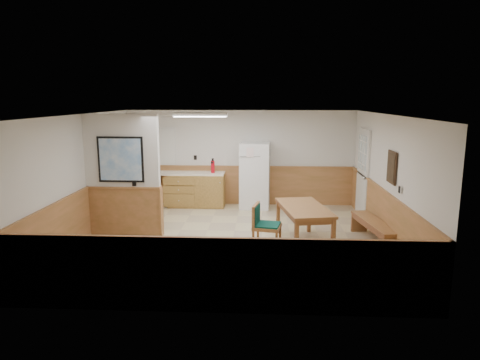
# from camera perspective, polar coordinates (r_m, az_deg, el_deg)

# --- Properties ---
(ground) EXTENTS (6.00, 6.00, 0.00)m
(ground) POSITION_cam_1_polar(r_m,az_deg,el_deg) (8.70, -0.96, -7.95)
(ground) COLOR tan
(ground) RESTS_ON ground
(ceiling) EXTENTS (6.00, 6.00, 0.02)m
(ceiling) POSITION_cam_1_polar(r_m,az_deg,el_deg) (8.24, -1.02, 8.74)
(ceiling) COLOR white
(ceiling) RESTS_ON back_wall
(back_wall) EXTENTS (6.00, 0.02, 2.50)m
(back_wall) POSITION_cam_1_polar(r_m,az_deg,el_deg) (11.34, 0.04, 2.98)
(back_wall) COLOR silver
(back_wall) RESTS_ON ground
(right_wall) EXTENTS (0.02, 6.00, 2.50)m
(right_wall) POSITION_cam_1_polar(r_m,az_deg,el_deg) (8.71, 19.10, -0.03)
(right_wall) COLOR silver
(right_wall) RESTS_ON ground
(left_wall) EXTENTS (0.02, 6.00, 2.50)m
(left_wall) POSITION_cam_1_polar(r_m,az_deg,el_deg) (9.09, -20.21, 0.34)
(left_wall) COLOR silver
(left_wall) RESTS_ON ground
(wainscot_back) EXTENTS (6.00, 0.04, 1.00)m
(wainscot_back) POSITION_cam_1_polar(r_m,az_deg,el_deg) (11.45, 0.04, -0.76)
(wainscot_back) COLOR #B77549
(wainscot_back) RESTS_ON ground
(wainscot_right) EXTENTS (0.04, 6.00, 1.00)m
(wainscot_right) POSITION_cam_1_polar(r_m,az_deg,el_deg) (8.87, 18.68, -4.79)
(wainscot_right) COLOR #B77549
(wainscot_right) RESTS_ON ground
(wainscot_left) EXTENTS (0.04, 6.00, 1.00)m
(wainscot_left) POSITION_cam_1_polar(r_m,az_deg,el_deg) (9.24, -19.79, -4.24)
(wainscot_left) COLOR #B77549
(wainscot_left) RESTS_ON ground
(partition_wall) EXTENTS (1.50, 0.20, 2.50)m
(partition_wall) POSITION_cam_1_polar(r_m,az_deg,el_deg) (9.01, -15.33, 0.42)
(partition_wall) COLOR silver
(partition_wall) RESTS_ON ground
(kitchen_counter) EXTENTS (2.20, 0.61, 1.00)m
(kitchen_counter) POSITION_cam_1_polar(r_m,az_deg,el_deg) (11.29, -6.18, -1.19)
(kitchen_counter) COLOR #B2843F
(kitchen_counter) RESTS_ON ground
(exterior_door) EXTENTS (0.07, 1.02, 2.15)m
(exterior_door) POSITION_cam_1_polar(r_m,az_deg,el_deg) (10.55, 16.03, 0.86)
(exterior_door) COLOR silver
(exterior_door) RESTS_ON ground
(kitchen_window) EXTENTS (0.80, 0.04, 1.00)m
(kitchen_window) POSITION_cam_1_polar(r_m,az_deg,el_deg) (11.58, -10.43, 4.45)
(kitchen_window) COLOR silver
(kitchen_window) RESTS_ON back_wall
(wall_painting) EXTENTS (0.04, 0.50, 0.60)m
(wall_painting) POSITION_cam_1_polar(r_m,az_deg,el_deg) (8.37, 19.57, 1.60)
(wall_painting) COLOR #322114
(wall_painting) RESTS_ON right_wall
(fluorescent_fixture) EXTENTS (1.20, 0.30, 0.09)m
(fluorescent_fixture) POSITION_cam_1_polar(r_m,az_deg,el_deg) (9.62, -5.29, 8.67)
(fluorescent_fixture) COLOR silver
(fluorescent_fixture) RESTS_ON ceiling
(refrigerator) EXTENTS (0.79, 0.75, 1.69)m
(refrigerator) POSITION_cam_1_polar(r_m,az_deg,el_deg) (11.03, 2.01, 0.61)
(refrigerator) COLOR white
(refrigerator) RESTS_ON ground
(dining_table) EXTENTS (1.08, 1.71, 0.75)m
(dining_table) POSITION_cam_1_polar(r_m,az_deg,el_deg) (8.37, 8.51, -4.16)
(dining_table) COLOR #A6763D
(dining_table) RESTS_ON ground
(dining_bench) EXTENTS (0.61, 1.69, 0.45)m
(dining_bench) POSITION_cam_1_polar(r_m,az_deg,el_deg) (8.79, 17.50, -5.92)
(dining_bench) COLOR #A6763D
(dining_bench) RESTS_ON ground
(dining_chair) EXTENTS (0.77, 0.59, 0.85)m
(dining_chair) POSITION_cam_1_polar(r_m,az_deg,el_deg) (8.11, 2.97, -5.71)
(dining_chair) COLOR #A6763D
(dining_chair) RESTS_ON ground
(fire_extinguisher) EXTENTS (0.11, 0.11, 0.38)m
(fire_extinguisher) POSITION_cam_1_polar(r_m,az_deg,el_deg) (11.09, -3.65, 1.82)
(fire_extinguisher) COLOR #B90918
(fire_extinguisher) RESTS_ON kitchen_counter
(soap_bottle) EXTENTS (0.08, 0.08, 0.21)m
(soap_bottle) POSITION_cam_1_polar(r_m,az_deg,el_deg) (11.43, -11.19, 1.60)
(soap_bottle) COLOR #177F24
(soap_bottle) RESTS_ON kitchen_counter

